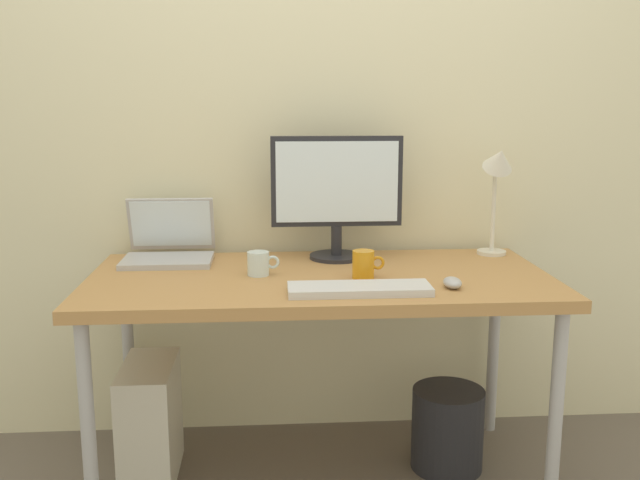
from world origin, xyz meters
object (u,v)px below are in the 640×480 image
Objects in this scene: wastebasket at (447,429)px; computer_tower at (150,421)px; monitor at (337,190)px; mouse at (452,283)px; desk at (320,291)px; desk_lamp at (498,176)px; laptop at (169,245)px; keyboard at (359,289)px; coffee_mug at (364,264)px; glass_cup at (259,263)px.

computer_tower is at bearing 179.36° from wastebasket.
monitor is 5.35× the size of mouse.
desk is 0.81m from desk_lamp.
laptop reaches higher than computer_tower.
desk_lamp is 0.98× the size of keyboard.
keyboard is (0.64, -0.50, -0.04)m from laptop.
laptop is 0.76× the size of computer_tower.
mouse is at bearing 6.90° from keyboard.
keyboard is 0.19m from coffee_mug.
keyboard reaches higher than desk.
computer_tower is at bearing 176.22° from desk.
glass_cup is at bearing 161.26° from mouse.
wastebasket is (0.36, 0.26, -0.61)m from keyboard.
desk_lamp reaches higher than wastebasket.
monitor reaches higher than mouse.
keyboard is at bearing -101.66° from coffee_mug.
wastebasket is (0.39, -0.22, -0.85)m from monitor.
keyboard is 1.47× the size of wastebasket.
coffee_mug is (-0.54, -0.30, -0.26)m from desk_lamp.
laptop is (-0.62, 0.02, -0.20)m from monitor.
glass_cup is 0.36× the size of wastebasket.
mouse is at bearing -53.69° from monitor.
desk_lamp is (1.22, -0.02, 0.25)m from laptop.
mouse is at bearing -13.41° from computer_tower.
mouse is 1.17m from computer_tower.
computer_tower is 1.07m from wastebasket.
desk is 14.37× the size of glass_cup.
mouse is at bearing -105.43° from wastebasket.
desk is at bearing 158.11° from coffee_mug.
glass_cup reaches higher than desk.
glass_cup is at bearing -165.02° from desk_lamp.
keyboard is (0.03, -0.48, -0.24)m from monitor.
mouse is 0.30m from coffee_mug.
desk_lamp reaches higher than desk.
desk is 3.62× the size of desk_lamp.
computer_tower is 1.40× the size of wastebasket.
keyboard is at bearing -86.88° from monitor.
monitor is at bearing 39.69° from glass_cup.
computer_tower reaches higher than wastebasket.
desk is at bearing -26.13° from laptop.
desk is 3.24× the size of monitor.
keyboard is at bearing -140.10° from desk_lamp.
desk is 4.87× the size of laptop.
wastebasket is (1.01, -0.24, -0.65)m from laptop.
desk is at bearing 153.73° from mouse.
laptop is 1.05m from mouse.
laptop is 1.07× the size of wastebasket.
computer_tower is (-0.70, 0.28, -0.55)m from keyboard.
wastebasket is at bearing 3.39° from desk.
glass_cup reaches higher than wastebasket.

